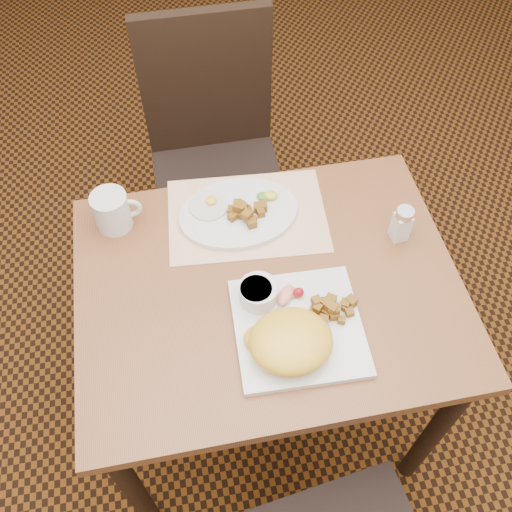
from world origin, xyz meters
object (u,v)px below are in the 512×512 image
object	(u,v)px
coffee_mug	(113,211)
salt_shaker	(402,224)
table	(268,308)
plate_oval	(239,213)
chair_far	(215,149)
plate_square	(298,327)

from	to	relation	value
coffee_mug	salt_shaker	bearing A→B (deg)	-14.27
table	plate_oval	world-z (taller)	plate_oval
table	salt_shaker	size ratio (longest dim) A/B	9.00
salt_shaker	chair_far	bearing A→B (deg)	121.87
plate_square	plate_oval	bearing A→B (deg)	101.96
plate_oval	salt_shaker	distance (m)	0.40
plate_square	salt_shaker	distance (m)	0.37
table	salt_shaker	bearing A→B (deg)	12.56
chair_far	plate_square	xyz separation A→B (m)	(0.08, -0.82, 0.22)
plate_oval	table	bearing A→B (deg)	-81.21
chair_far	plate_square	size ratio (longest dim) A/B	3.46
chair_far	plate_oval	size ratio (longest dim) A/B	3.19
plate_oval	coffee_mug	bearing A→B (deg)	173.81
salt_shaker	coffee_mug	size ratio (longest dim) A/B	0.83
plate_square	salt_shaker	bearing A→B (deg)	34.13
table	plate_square	size ratio (longest dim) A/B	3.21
table	plate_square	world-z (taller)	plate_square
chair_far	plate_square	distance (m)	0.85
table	plate_square	distance (m)	0.18
table	chair_far	bearing A→B (deg)	93.12
table	coffee_mug	world-z (taller)	coffee_mug
table	chair_far	world-z (taller)	chair_far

